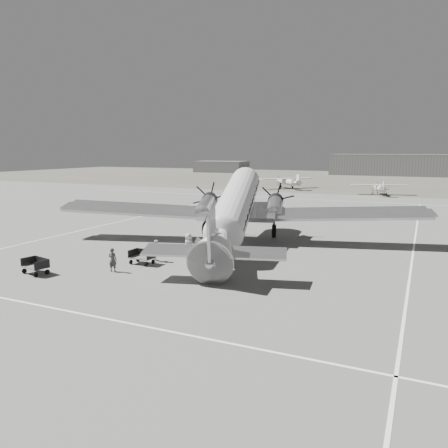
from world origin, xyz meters
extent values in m
plane|color=slate|center=(0.00, 0.00, 0.00)|extent=(260.00, 260.00, 0.00)
cube|color=white|center=(0.00, -14.00, 0.01)|extent=(60.00, 0.15, 0.01)
cube|color=white|center=(12.00, 0.00, 0.01)|extent=(0.15, 80.00, 0.01)
cube|color=white|center=(-18.00, 10.00, 0.01)|extent=(0.15, 60.00, 0.01)
cube|color=white|center=(0.00, 40.00, 0.01)|extent=(90.00, 0.15, 0.01)
cube|color=#575549|center=(0.00, 95.00, 0.00)|extent=(260.00, 90.00, 0.01)
cube|color=slate|center=(5.00, 120.00, 3.00)|extent=(42.00, 14.00, 6.00)
cube|color=#5C5C5C|center=(5.00, 120.00, 6.30)|extent=(42.00, 14.00, 0.60)
cube|color=#5C5C5C|center=(-55.00, 115.00, 2.00)|extent=(18.00, 10.00, 4.00)
imported|color=#323232|center=(-5.57, -7.38, 0.78)|extent=(0.63, 0.47, 1.57)
imported|color=silver|center=(-4.47, -3.92, 0.77)|extent=(0.64, 0.79, 1.54)
imported|color=#B5B5B3|center=(-2.98, -2.00, 0.90)|extent=(0.65, 0.93, 1.81)
camera|label=1|loc=(12.44, -29.27, 7.76)|focal=35.00mm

